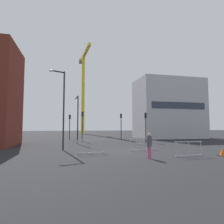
% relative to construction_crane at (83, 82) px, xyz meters
% --- Properties ---
extents(ground, '(160.00, 160.00, 0.00)m').
position_rel_construction_crane_xyz_m(ground, '(1.38, -38.42, -14.80)').
color(ground, black).
extents(office_block, '(11.78, 7.15, 10.76)m').
position_rel_construction_crane_xyz_m(office_block, '(14.12, -22.30, -9.42)').
color(office_block, '#B7B7BC').
rests_on(office_block, ground).
extents(construction_crane, '(2.21, 14.20, 22.95)m').
position_rel_construction_crane_xyz_m(construction_crane, '(0.00, 0.00, 0.00)').
color(construction_crane, yellow).
rests_on(construction_crane, ground).
extents(streetlamp_tall, '(1.41, 0.66, 7.20)m').
position_rel_construction_crane_xyz_m(streetlamp_tall, '(-4.65, -36.76, -10.61)').
color(streetlamp_tall, '#232326').
rests_on(streetlamp_tall, ground).
extents(streetlamp_short, '(0.53, 1.80, 5.89)m').
position_rel_construction_crane_xyz_m(streetlamp_short, '(-2.98, -30.75, -11.22)').
color(streetlamp_short, '#232326').
rests_on(streetlamp_short, ground).
extents(traffic_light_verge, '(0.38, 0.27, 4.19)m').
position_rel_construction_crane_xyz_m(traffic_light_verge, '(-2.12, -27.31, -12.00)').
color(traffic_light_verge, '#2D2D30').
rests_on(traffic_light_verge, ground).
extents(traffic_light_crosswalk, '(0.34, 0.39, 4.14)m').
position_rel_construction_crane_xyz_m(traffic_light_crosswalk, '(4.07, -25.53, -12.03)').
color(traffic_light_crosswalk, '#232326').
rests_on(traffic_light_crosswalk, ground).
extents(traffic_light_near, '(0.36, 0.38, 3.94)m').
position_rel_construction_crane_xyz_m(traffic_light_near, '(6.06, -30.64, -12.15)').
color(traffic_light_near, black).
rests_on(traffic_light_near, ground).
extents(traffic_light_far, '(0.38, 0.26, 4.02)m').
position_rel_construction_crane_xyz_m(traffic_light_far, '(-3.82, -22.80, -12.10)').
color(traffic_light_far, black).
rests_on(traffic_light_far, ground).
extents(pedestrian_walking, '(0.34, 0.34, 1.69)m').
position_rel_construction_crane_xyz_m(pedestrian_walking, '(1.19, -42.75, -13.82)').
color(pedestrian_walking, '#D14C8C').
rests_on(pedestrian_walking, ground).
extents(safety_barrier_rear, '(0.20, 2.31, 1.08)m').
position_rel_construction_crane_xyz_m(safety_barrier_rear, '(4.16, -33.12, -14.24)').
color(safety_barrier_rear, '#9EA0A5').
rests_on(safety_barrier_rear, ground).
extents(safety_barrier_mid_span, '(2.17, 0.26, 1.08)m').
position_rel_construction_crane_xyz_m(safety_barrier_mid_span, '(-2.38, -39.82, -14.24)').
color(safety_barrier_mid_span, '#B2B5BA').
rests_on(safety_barrier_mid_span, ground).
extents(safety_barrier_right_run, '(2.10, 0.10, 1.08)m').
position_rel_construction_crane_xyz_m(safety_barrier_right_run, '(4.17, -42.70, -14.24)').
color(safety_barrier_right_run, '#9EA0A5').
rests_on(safety_barrier_right_run, ground).
extents(safety_barrier_front, '(2.58, 0.22, 1.08)m').
position_rel_construction_crane_xyz_m(safety_barrier_front, '(2.36, -38.79, -14.24)').
color(safety_barrier_front, '#9EA0A5').
rests_on(safety_barrier_front, ground).
extents(traffic_cone_orange, '(0.55, 0.55, 0.55)m').
position_rel_construction_crane_xyz_m(traffic_cone_orange, '(6.89, -42.76, -14.55)').
color(traffic_cone_orange, black).
rests_on(traffic_cone_orange, ground).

